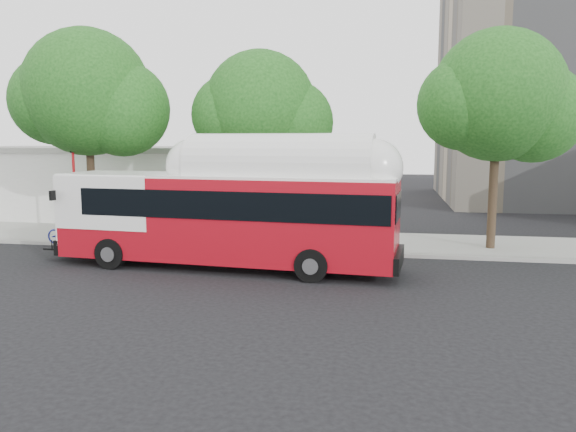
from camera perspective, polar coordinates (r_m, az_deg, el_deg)
name	(u,v)px	position (r m, az deg, el deg)	size (l,w,h in m)	color
ground	(251,274)	(19.81, -3.83, -5.92)	(120.00, 120.00, 0.00)	black
sidewalk	(284,240)	(26.01, -0.38, -2.44)	(60.00, 5.00, 0.15)	gray
curb_strip	(273,251)	(23.51, -1.54, -3.54)	(60.00, 0.30, 0.15)	gray
red_curb_segment	(204,248)	(24.28, -8.50, -3.25)	(10.00, 0.32, 0.16)	maroon
street_tree_left	(98,97)	(27.66, -18.78, 11.34)	(6.67, 5.80, 9.74)	#2D2116
street_tree_mid	(269,112)	(25.32, -1.92, 10.53)	(5.75, 5.00, 8.62)	#2D2116
street_tree_right	(508,101)	(25.04, 21.49, 10.83)	(6.21, 5.40, 9.18)	#2D2116
low_commercial_bldg	(89,180)	(37.72, -19.60, 3.46)	(16.20, 10.20, 4.25)	silver
transit_bus	(228,218)	(20.50, -6.14, -0.25)	(13.46, 3.73, 3.93)	#9F0B16
signal_pole	(75,194)	(27.31, -20.83, 2.11)	(0.12, 0.41, 4.36)	#A31115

